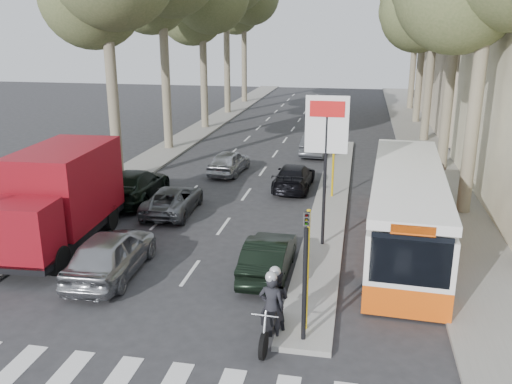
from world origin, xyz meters
TOP-DOWN VIEW (x-y plane):
  - ground at (0.00, 0.00)m, footprint 120.00×120.00m
  - sidewalk_right at (8.60, 25.00)m, footprint 3.20×70.00m
  - median_left at (-8.00, 28.00)m, footprint 2.40×64.00m
  - traffic_island at (3.25, 11.00)m, footprint 1.50×26.00m
  - building_far at (15.50, 34.00)m, footprint 11.00×20.00m
  - billboard at (3.25, 5.00)m, footprint 1.50×12.10m
  - traffic_light_island at (3.25, -1.50)m, footprint 0.16×0.41m
  - silver_hatchback at (-3.37, 1.36)m, footprint 2.03×4.64m
  - dark_hatchback at (1.67, 2.40)m, footprint 1.40×3.98m
  - queue_car_a at (-3.50, 7.75)m, footprint 2.11×4.30m
  - queue_car_b at (1.26, 12.37)m, footprint 1.87×4.40m
  - queue_car_c at (-2.65, 14.68)m, footprint 1.87×4.01m
  - queue_car_d at (1.72, 20.25)m, footprint 1.81×4.36m
  - queue_car_e at (-5.79, 9.03)m, footprint 2.33×5.23m
  - red_truck at (-6.31, 3.42)m, footprint 2.93×6.87m
  - city_bus at (6.20, 5.69)m, footprint 3.00×11.28m
  - motorcycle at (2.41, -1.25)m, footprint 0.85×2.32m
  - pedestrian_far at (7.92, 10.78)m, footprint 1.33×0.76m

SIDE VIEW (x-z plane):
  - ground at x=0.00m, z-range 0.00..0.00m
  - sidewalk_right at x=8.60m, z-range 0.00..0.12m
  - median_left at x=-8.00m, z-range 0.00..0.12m
  - traffic_island at x=3.25m, z-range 0.00..0.16m
  - queue_car_a at x=-3.50m, z-range 0.00..1.17m
  - queue_car_b at x=1.26m, z-range 0.00..1.26m
  - dark_hatchback at x=1.67m, z-range 0.00..1.31m
  - queue_car_c at x=-2.65m, z-range 0.00..1.33m
  - queue_car_d at x=1.72m, z-range 0.00..1.40m
  - queue_car_e at x=-5.79m, z-range 0.00..1.49m
  - silver_hatchback at x=-3.37m, z-range 0.00..1.56m
  - motorcycle at x=2.41m, z-range -0.09..1.88m
  - pedestrian_far at x=7.92m, z-range 0.12..2.06m
  - city_bus at x=6.20m, z-range 0.08..3.02m
  - red_truck at x=-6.31m, z-range 0.10..3.70m
  - traffic_light_island at x=3.25m, z-range 0.69..4.29m
  - billboard at x=3.25m, z-range 0.90..6.50m
  - building_far at x=15.50m, z-range 0.00..16.00m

